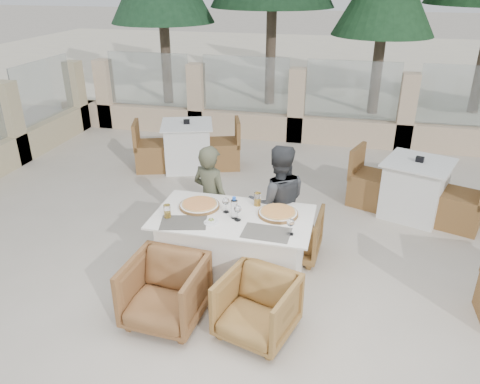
% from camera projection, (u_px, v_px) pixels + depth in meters
% --- Properties ---
extents(ground, '(80.00, 80.00, 0.00)m').
position_uv_depth(ground, '(235.00, 283.00, 4.98)').
color(ground, beige).
rests_on(ground, ground).
extents(sand_patch, '(30.00, 16.00, 0.01)m').
position_uv_depth(sand_patch, '(328.00, 62.00, 17.29)').
color(sand_patch, '#F3E6C7').
rests_on(sand_patch, ground).
extents(perimeter_wall_far, '(10.00, 0.34, 1.60)m').
position_uv_depth(perimeter_wall_far, '(297.00, 100.00, 8.86)').
color(perimeter_wall_far, beige).
rests_on(perimeter_wall_far, ground).
extents(dining_table, '(1.60, 0.90, 0.77)m').
position_uv_depth(dining_table, '(233.00, 248.00, 4.88)').
color(dining_table, white).
rests_on(dining_table, ground).
extents(placemat_near_left, '(0.51, 0.40, 0.00)m').
position_uv_depth(placemat_near_left, '(184.00, 223.00, 4.59)').
color(placemat_near_left, '#534F47').
rests_on(placemat_near_left, dining_table).
extents(placemat_near_right, '(0.46, 0.31, 0.00)m').
position_uv_depth(placemat_near_right, '(266.00, 233.00, 4.41)').
color(placemat_near_right, '#605B53').
rests_on(placemat_near_right, dining_table).
extents(pizza_left, '(0.51, 0.51, 0.05)m').
position_uv_depth(pizza_left, '(199.00, 205.00, 4.88)').
color(pizza_left, '#C6491B').
rests_on(pizza_left, dining_table).
extents(pizza_right, '(0.44, 0.44, 0.05)m').
position_uv_depth(pizza_right, '(278.00, 213.00, 4.72)').
color(pizza_right, '#D05C1C').
rests_on(pizza_right, dining_table).
extents(water_bottle, '(0.07, 0.07, 0.23)m').
position_uv_depth(water_bottle, '(234.00, 208.00, 4.63)').
color(water_bottle, '#9DB3CE').
rests_on(water_bottle, dining_table).
extents(wine_glass_centre, '(0.09, 0.09, 0.18)m').
position_uv_depth(wine_glass_centre, '(226.00, 204.00, 4.75)').
color(wine_glass_centre, white).
rests_on(wine_glass_centre, dining_table).
extents(wine_glass_near, '(0.10, 0.10, 0.18)m').
position_uv_depth(wine_glass_near, '(238.00, 212.00, 4.59)').
color(wine_glass_near, white).
rests_on(wine_glass_near, dining_table).
extents(wine_glass_corner, '(0.09, 0.09, 0.18)m').
position_uv_depth(wine_glass_corner, '(291.00, 226.00, 4.35)').
color(wine_glass_corner, silver).
rests_on(wine_glass_corner, dining_table).
extents(beer_glass_left, '(0.09, 0.09, 0.14)m').
position_uv_depth(beer_glass_left, '(167.00, 211.00, 4.66)').
color(beer_glass_left, gold).
rests_on(beer_glass_left, dining_table).
extents(beer_glass_right, '(0.09, 0.09, 0.14)m').
position_uv_depth(beer_glass_right, '(257.00, 199.00, 4.90)').
color(beer_glass_right, gold).
rests_on(beer_glass_right, dining_table).
extents(olive_dish, '(0.13, 0.13, 0.04)m').
position_uv_depth(olive_dish, '(211.00, 221.00, 4.58)').
color(olive_dish, white).
rests_on(olive_dish, dining_table).
extents(armchair_far_left, '(0.68, 0.70, 0.54)m').
position_uv_depth(armchair_far_left, '(207.00, 226.00, 5.54)').
color(armchair_far_left, '#9C6B39').
rests_on(armchair_far_left, ground).
extents(armchair_far_right, '(0.66, 0.68, 0.58)m').
position_uv_depth(armchair_far_right, '(293.00, 232.00, 5.37)').
color(armchair_far_right, brown).
rests_on(armchair_far_right, ground).
extents(armchair_near_left, '(0.73, 0.75, 0.64)m').
position_uv_depth(armchair_near_left, '(165.00, 292.00, 4.33)').
color(armchair_near_left, brown).
rests_on(armchair_near_left, ground).
extents(armchair_near_right, '(0.79, 0.80, 0.59)m').
position_uv_depth(armchair_near_right, '(257.00, 307.00, 4.17)').
color(armchair_near_right, olive).
rests_on(armchair_near_right, ground).
extents(diner_left, '(0.56, 0.47, 1.30)m').
position_uv_depth(diner_left, '(211.00, 199.00, 5.34)').
color(diner_left, '#4A4C37').
rests_on(diner_left, ground).
extents(diner_right, '(0.79, 0.69, 1.37)m').
position_uv_depth(diner_right, '(278.00, 204.00, 5.16)').
color(diner_right, '#383A3E').
rests_on(diner_right, ground).
extents(bg_table_a, '(1.82, 1.30, 0.77)m').
position_uv_depth(bg_table_a, '(188.00, 146.00, 7.75)').
color(bg_table_a, white).
rests_on(bg_table_a, ground).
extents(bg_table_b, '(1.82, 1.33, 0.77)m').
position_uv_depth(bg_table_b, '(415.00, 189.00, 6.23)').
color(bg_table_b, white).
rests_on(bg_table_b, ground).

